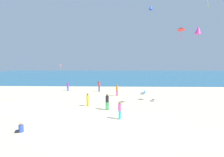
{
  "coord_description": "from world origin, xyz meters",
  "views": [
    {
      "loc": [
        0.55,
        -11.78,
        4.76
      ],
      "look_at": [
        0.0,
        5.6,
        2.98
      ],
      "focal_mm": 25.24,
      "sensor_mm": 36.0,
      "label": 1
    }
  ],
  "objects_px": {
    "person_3": "(99,85)",
    "kite_red": "(181,29)",
    "person_4": "(107,101)",
    "person_1": "(21,129)",
    "kite_blue": "(151,7)",
    "person_6": "(68,86)",
    "beach_chair_far_right": "(154,99)",
    "person_2": "(117,89)",
    "kite_pink": "(61,65)",
    "person_5": "(88,99)",
    "beach_chair_mid_beach": "(144,92)",
    "kite_magenta": "(198,30)",
    "person_0": "(120,109)"
  },
  "relations": [
    {
      "from": "beach_chair_mid_beach",
      "to": "person_3",
      "type": "height_order",
      "value": "person_3"
    },
    {
      "from": "beach_chair_mid_beach",
      "to": "kite_blue",
      "type": "relative_size",
      "value": 0.47
    },
    {
      "from": "person_1",
      "to": "kite_magenta",
      "type": "xyz_separation_m",
      "value": [
        15.5,
        7.78,
        8.04
      ]
    },
    {
      "from": "kite_red",
      "to": "kite_pink",
      "type": "height_order",
      "value": "kite_red"
    },
    {
      "from": "kite_blue",
      "to": "kite_red",
      "type": "distance_m",
      "value": 18.0
    },
    {
      "from": "person_4",
      "to": "person_6",
      "type": "bearing_deg",
      "value": 25.68
    },
    {
      "from": "person_0",
      "to": "person_6",
      "type": "bearing_deg",
      "value": -29.7
    },
    {
      "from": "person_5",
      "to": "person_4",
      "type": "bearing_deg",
      "value": -104.23
    },
    {
      "from": "person_3",
      "to": "person_4",
      "type": "relative_size",
      "value": 1.06
    },
    {
      "from": "person_1",
      "to": "kite_blue",
      "type": "relative_size",
      "value": 0.4
    },
    {
      "from": "beach_chair_far_right",
      "to": "person_6",
      "type": "xyz_separation_m",
      "value": [
        -12.73,
        6.54,
        0.62
      ]
    },
    {
      "from": "beach_chair_mid_beach",
      "to": "kite_blue",
      "type": "bearing_deg",
      "value": -86.11
    },
    {
      "from": "person_4",
      "to": "beach_chair_mid_beach",
      "type": "bearing_deg",
      "value": -41.12
    },
    {
      "from": "beach_chair_far_right",
      "to": "person_5",
      "type": "relative_size",
      "value": 0.49
    },
    {
      "from": "person_0",
      "to": "person_4",
      "type": "bearing_deg",
      "value": -37.7
    },
    {
      "from": "kite_magenta",
      "to": "person_3",
      "type": "bearing_deg",
      "value": 147.43
    },
    {
      "from": "person_3",
      "to": "kite_blue",
      "type": "bearing_deg",
      "value": -176.53
    },
    {
      "from": "kite_red",
      "to": "person_1",
      "type": "bearing_deg",
      "value": -153.8
    },
    {
      "from": "person_5",
      "to": "kite_pink",
      "type": "height_order",
      "value": "kite_pink"
    },
    {
      "from": "beach_chair_far_right",
      "to": "person_5",
      "type": "distance_m",
      "value": 8.1
    },
    {
      "from": "beach_chair_mid_beach",
      "to": "person_0",
      "type": "relative_size",
      "value": 0.53
    },
    {
      "from": "person_2",
      "to": "kite_blue",
      "type": "distance_m",
      "value": 19.46
    },
    {
      "from": "person_2",
      "to": "person_6",
      "type": "height_order",
      "value": "person_2"
    },
    {
      "from": "person_3",
      "to": "person_1",
      "type": "bearing_deg",
      "value": 42.23
    },
    {
      "from": "kite_blue",
      "to": "kite_magenta",
      "type": "bearing_deg",
      "value": -81.68
    },
    {
      "from": "person_1",
      "to": "kite_red",
      "type": "xyz_separation_m",
      "value": [
        13.07,
        6.43,
        7.9
      ]
    },
    {
      "from": "person_3",
      "to": "person_6",
      "type": "height_order",
      "value": "person_3"
    },
    {
      "from": "person_2",
      "to": "person_4",
      "type": "bearing_deg",
      "value": -2.77
    },
    {
      "from": "kite_magenta",
      "to": "kite_blue",
      "type": "relative_size",
      "value": 0.87
    },
    {
      "from": "person_2",
      "to": "kite_pink",
      "type": "height_order",
      "value": "kite_pink"
    },
    {
      "from": "kite_pink",
      "to": "beach_chair_mid_beach",
      "type": "bearing_deg",
      "value": -28.45
    },
    {
      "from": "person_2",
      "to": "person_4",
      "type": "xyz_separation_m",
      "value": [
        -0.98,
        -6.79,
        0.0
      ]
    },
    {
      "from": "kite_blue",
      "to": "person_1",
      "type": "bearing_deg",
      "value": -120.32
    },
    {
      "from": "person_1",
      "to": "person_5",
      "type": "height_order",
      "value": "person_5"
    },
    {
      "from": "person_0",
      "to": "person_3",
      "type": "distance_m",
      "value": 13.05
    },
    {
      "from": "person_5",
      "to": "kite_red",
      "type": "distance_m",
      "value": 12.11
    },
    {
      "from": "person_5",
      "to": "kite_blue",
      "type": "xyz_separation_m",
      "value": [
        9.87,
        16.24,
        14.91
      ]
    },
    {
      "from": "kite_blue",
      "to": "kite_pink",
      "type": "bearing_deg",
      "value": -176.84
    },
    {
      "from": "person_0",
      "to": "kite_pink",
      "type": "distance_m",
      "value": 22.67
    },
    {
      "from": "person_3",
      "to": "kite_red",
      "type": "height_order",
      "value": "kite_red"
    },
    {
      "from": "person_4",
      "to": "kite_magenta",
      "type": "xyz_separation_m",
      "value": [
        9.86,
        2.55,
        7.34
      ]
    },
    {
      "from": "beach_chair_far_right",
      "to": "kite_pink",
      "type": "xyz_separation_m",
      "value": [
        -16.06,
        12.76,
        3.9
      ]
    },
    {
      "from": "person_3",
      "to": "person_5",
      "type": "height_order",
      "value": "person_3"
    },
    {
      "from": "person_2",
      "to": "kite_blue",
      "type": "relative_size",
      "value": 0.97
    },
    {
      "from": "person_5",
      "to": "person_2",
      "type": "bearing_deg",
      "value": -14.04
    },
    {
      "from": "kite_pink",
      "to": "person_1",
      "type": "bearing_deg",
      "value": -77.22
    },
    {
      "from": "beach_chair_mid_beach",
      "to": "person_4",
      "type": "height_order",
      "value": "person_4"
    },
    {
      "from": "person_0",
      "to": "kite_pink",
      "type": "xyz_separation_m",
      "value": [
        -11.78,
        19.09,
        3.3
      ]
    },
    {
      "from": "person_6",
      "to": "beach_chair_far_right",
      "type": "bearing_deg",
      "value": 47.49
    },
    {
      "from": "person_0",
      "to": "kite_pink",
      "type": "height_order",
      "value": "kite_pink"
    }
  ]
}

